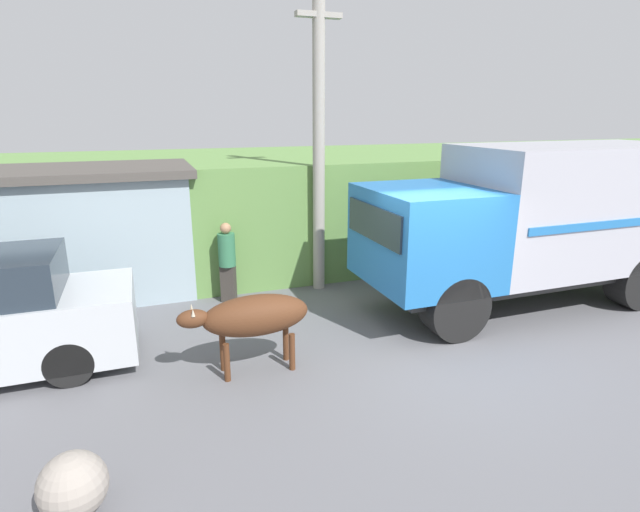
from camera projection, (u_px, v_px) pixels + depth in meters
The scene contains 8 objects.
ground_plane at pixel (435, 355), 7.86m from camera, with size 60.00×60.00×0.00m, color slate.
hillside_embankment at pixel (303, 203), 13.57m from camera, with size 32.00×5.95×2.62m.
building_backdrop at pixel (24, 236), 9.83m from camera, with size 6.55×2.70×2.63m.
cargo_truck at pixel (539, 218), 9.56m from camera, with size 6.64×2.32×3.09m.
brown_cow at pixel (253, 317), 7.15m from camera, with size 1.88×0.60×1.17m.
pedestrian_on_hill at pixel (227, 259), 9.85m from camera, with size 0.45×0.45×1.62m.
utility_pole at pixel (319, 137), 10.00m from camera, with size 0.90×0.25×6.18m.
roadside_rock at pixel (73, 485), 4.66m from camera, with size 0.64×0.64×0.64m.
Camera 1 is at (-4.14, -6.07, 3.67)m, focal length 28.00 mm.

